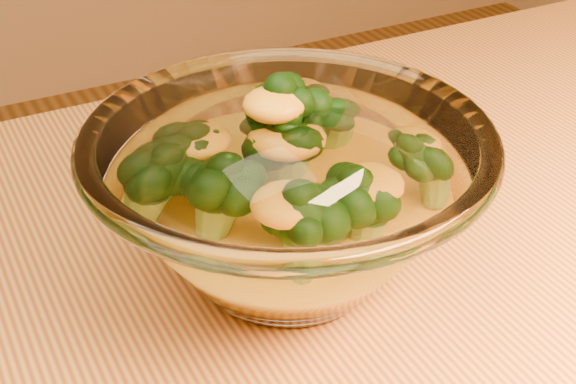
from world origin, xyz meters
The scene contains 3 objects.
glass_bowl centered at (0.09, 0.12, 0.80)m, with size 0.23×0.23×0.10m.
cheese_sauce centered at (0.09, 0.12, 0.78)m, with size 0.13×0.13×0.04m, color orange.
broccoli_heap centered at (0.09, 0.13, 0.82)m, with size 0.16×0.15×0.08m.
Camera 1 is at (-0.09, -0.22, 1.06)m, focal length 50.00 mm.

